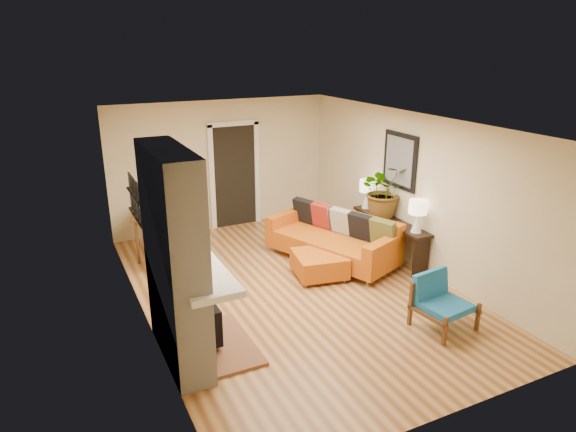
# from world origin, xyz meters

# --- Properties ---
(room_shell) EXTENTS (6.50, 6.50, 6.50)m
(room_shell) POSITION_xyz_m (0.60, 2.63, 1.24)
(room_shell) COLOR tan
(room_shell) RESTS_ON ground
(fireplace) EXTENTS (1.09, 1.68, 2.60)m
(fireplace) POSITION_xyz_m (-2.00, -1.00, 1.24)
(fireplace) COLOR white
(fireplace) RESTS_ON ground
(sofa) EXTENTS (1.77, 2.51, 0.91)m
(sofa) POSITION_xyz_m (1.19, 0.75, 0.40)
(sofa) COLOR silver
(sofa) RESTS_ON ground
(ottoman) EXTENTS (0.92, 0.92, 0.40)m
(ottoman) POSITION_xyz_m (0.59, 0.23, 0.23)
(ottoman) COLOR silver
(ottoman) RESTS_ON ground
(blue_chair) EXTENTS (0.78, 0.76, 0.73)m
(blue_chair) POSITION_xyz_m (1.30, -1.80, 0.39)
(blue_chair) COLOR brown
(blue_chair) RESTS_ON ground
(dining_table) EXTENTS (1.25, 1.89, 1.00)m
(dining_table) POSITION_xyz_m (-1.45, 2.37, 0.66)
(dining_table) COLOR brown
(dining_table) RESTS_ON ground
(console_table) EXTENTS (0.34, 1.85, 0.72)m
(console_table) POSITION_xyz_m (2.07, 0.35, 0.58)
(console_table) COLOR black
(console_table) RESTS_ON ground
(lamp_near) EXTENTS (0.30, 0.30, 0.54)m
(lamp_near) POSITION_xyz_m (2.07, -0.33, 1.06)
(lamp_near) COLOR white
(lamp_near) RESTS_ON console_table
(lamp_far) EXTENTS (0.30, 0.30, 0.54)m
(lamp_far) POSITION_xyz_m (2.07, 1.09, 1.06)
(lamp_far) COLOR white
(lamp_far) RESTS_ON console_table
(houseplant) EXTENTS (1.04, 0.96, 0.96)m
(houseplant) POSITION_xyz_m (2.06, 0.57, 1.21)
(houseplant) COLOR #1E5919
(houseplant) RESTS_ON console_table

